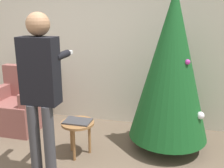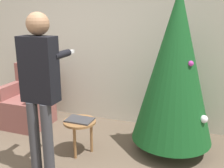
{
  "view_description": "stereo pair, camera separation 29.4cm",
  "coord_description": "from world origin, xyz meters",
  "px_view_note": "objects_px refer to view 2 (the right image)",
  "views": [
    {
      "loc": [
        1.3,
        -1.86,
        1.82
      ],
      "look_at": [
        0.58,
        0.95,
        1.01
      ],
      "focal_mm": 42.0,
      "sensor_mm": 36.0,
      "label": 1
    },
    {
      "loc": [
        1.59,
        -1.77,
        1.82
      ],
      "look_at": [
        0.58,
        0.95,
        1.01
      ],
      "focal_mm": 42.0,
      "sensor_mm": 36.0,
      "label": 2
    }
  ],
  "objects_px": {
    "armchair": "(28,104)",
    "side_stool": "(80,126)",
    "christmas_tree": "(175,67)",
    "person_standing": "(40,82)"
  },
  "relations": [
    {
      "from": "christmas_tree",
      "to": "side_stool",
      "type": "relative_size",
      "value": 4.62
    },
    {
      "from": "christmas_tree",
      "to": "person_standing",
      "type": "height_order",
      "value": "christmas_tree"
    },
    {
      "from": "person_standing",
      "to": "side_stool",
      "type": "distance_m",
      "value": 0.9
    },
    {
      "from": "armchair",
      "to": "side_stool",
      "type": "distance_m",
      "value": 1.33
    },
    {
      "from": "person_standing",
      "to": "christmas_tree",
      "type": "bearing_deg",
      "value": 38.35
    },
    {
      "from": "christmas_tree",
      "to": "side_stool",
      "type": "distance_m",
      "value": 1.42
    },
    {
      "from": "armchair",
      "to": "person_standing",
      "type": "bearing_deg",
      "value": -45.85
    },
    {
      "from": "christmas_tree",
      "to": "armchair",
      "type": "relative_size",
      "value": 2.16
    },
    {
      "from": "armchair",
      "to": "side_stool",
      "type": "xyz_separation_m",
      "value": [
        1.21,
        -0.54,
        0.04
      ]
    },
    {
      "from": "armchair",
      "to": "side_stool",
      "type": "relative_size",
      "value": 2.14
    }
  ]
}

